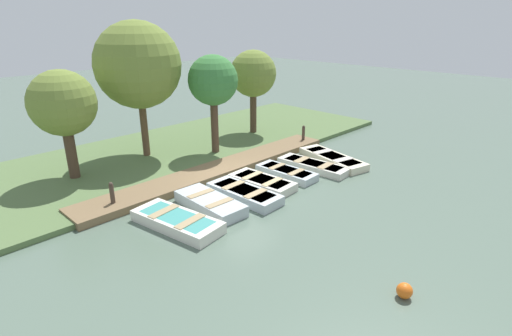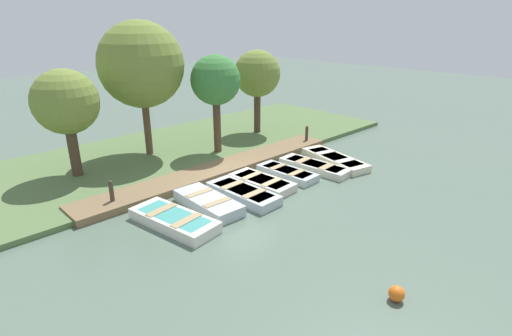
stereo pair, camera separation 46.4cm
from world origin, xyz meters
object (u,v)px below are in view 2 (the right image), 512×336
object	(u,v)px
rowboat_5	(315,166)
mooring_post_far	(307,136)
rowboat_6	(335,159)
park_tree_far_left	(66,103)
rowboat_1	(208,202)
park_tree_left	(141,65)
rowboat_4	(287,173)
rowboat_3	(262,183)
buoy	(397,294)
mooring_post_near	(112,194)
park_tree_center	(216,81)
park_tree_right	(257,74)
rowboat_0	(174,220)
rowboat_2	(243,193)

from	to	relation	value
rowboat_5	mooring_post_far	xyz separation A→B (m)	(-2.51, 2.49, 0.36)
rowboat_6	park_tree_far_left	xyz separation A→B (m)	(-6.07, -9.15, 2.97)
rowboat_1	park_tree_left	world-z (taller)	park_tree_left
rowboat_4	park_tree_left	bearing A→B (deg)	-157.15
rowboat_1	rowboat_3	xyz separation A→B (m)	(-0.04, 2.64, -0.03)
rowboat_3	park_tree_left	xyz separation A→B (m)	(-6.07, -1.39, 4.08)
buoy	rowboat_1	bearing A→B (deg)	-178.18
rowboat_5	buoy	distance (m)	8.54
rowboat_4	mooring_post_near	distance (m)	6.88
rowboat_1	rowboat_4	size ratio (longest dim) A/B	1.05
rowboat_3	rowboat_4	world-z (taller)	rowboat_3
park_tree_center	rowboat_4	bearing A→B (deg)	4.65
rowboat_5	mooring_post_near	size ratio (longest dim) A/B	3.14
mooring_post_far	park_tree_left	size ratio (longest dim) A/B	0.17
rowboat_4	buoy	world-z (taller)	buoy
rowboat_6	mooring_post_near	world-z (taller)	mooring_post_near
park_tree_far_left	park_tree_center	bearing A→B (deg)	75.64
park_tree_far_left	rowboat_6	bearing A→B (deg)	56.46
park_tree_far_left	park_tree_right	size ratio (longest dim) A/B	0.96
rowboat_0	park_tree_left	size ratio (longest dim) A/B	0.52
rowboat_5	buoy	bearing A→B (deg)	-43.22
rowboat_6	park_tree_far_left	size ratio (longest dim) A/B	0.82
buoy	park_tree_far_left	world-z (taller)	park_tree_far_left
rowboat_0	rowboat_3	bearing A→B (deg)	84.90
rowboat_2	rowboat_5	distance (m)	4.15
rowboat_1	mooring_post_far	xyz separation A→B (m)	(-2.28, 8.05, 0.31)
rowboat_6	park_tree_right	size ratio (longest dim) A/B	0.78
rowboat_2	mooring_post_near	bearing A→B (deg)	-125.35
rowboat_0	buoy	xyz separation A→B (m)	(6.65, 1.76, -0.00)
buoy	park_tree_left	distance (m)	13.66
buoy	mooring_post_near	bearing A→B (deg)	-164.18
rowboat_0	buoy	bearing A→B (deg)	5.79
buoy	park_tree_right	distance (m)	14.63
rowboat_0	rowboat_4	distance (m)	5.68
rowboat_0	buoy	distance (m)	6.88
rowboat_4	park_tree_far_left	xyz separation A→B (m)	(-5.68, -6.37, 2.98)
rowboat_3	mooring_post_near	xyz separation A→B (m)	(-2.23, -5.02, 0.35)
park_tree_far_left	park_tree_left	xyz separation A→B (m)	(-0.36, 3.48, 1.12)
rowboat_0	rowboat_2	distance (m)	2.96
rowboat_2	rowboat_4	size ratio (longest dim) A/B	1.12
buoy	rowboat_3	bearing A→B (deg)	160.78
park_tree_far_left	park_tree_left	world-z (taller)	park_tree_left
rowboat_1	rowboat_6	distance (m)	6.92
rowboat_3	rowboat_5	xyz separation A→B (m)	(0.28, 2.93, -0.02)
rowboat_4	park_tree_center	distance (m)	5.32
park_tree_right	buoy	bearing A→B (deg)	-30.77
rowboat_0	park_tree_right	bearing A→B (deg)	112.79
mooring_post_far	rowboat_5	bearing A→B (deg)	-44.73
rowboat_5	park_tree_right	world-z (taller)	park_tree_right
mooring_post_near	park_tree_far_left	size ratio (longest dim) A/B	0.23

